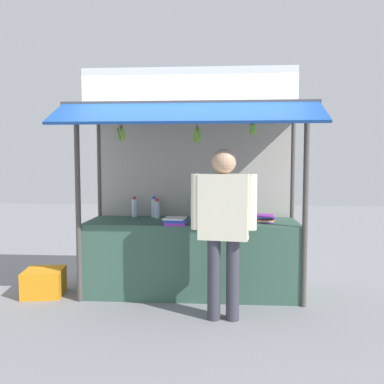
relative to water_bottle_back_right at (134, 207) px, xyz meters
The scene contains 16 objects.
ground_plane 1.30m from the water_bottle_back_right, 22.21° to the right, with size 20.00×20.00×0.00m, color gray.
stall_counter 1.00m from the water_bottle_back_right, 22.21° to the right, with size 2.52×0.78×0.88m, color #385B4C.
stall_structure 0.98m from the water_bottle_back_right, 16.82° to the right, with size 2.72×1.58×2.58m.
water_bottle_back_right is the anchor object (origin of this frame).
water_bottle_mid_left 0.79m from the water_bottle_back_right, ahead, with size 0.09×0.09×0.31m.
water_bottle_center 0.33m from the water_bottle_back_right, 18.19° to the right, with size 0.07×0.07×0.25m.
water_bottle_far_right 0.26m from the water_bottle_back_right, ahead, with size 0.07×0.07×0.27m.
water_bottle_mid_right 0.89m from the water_bottle_back_right, ahead, with size 0.08×0.08×0.30m.
magazine_stack_front_right 0.84m from the water_bottle_back_right, 44.85° to the right, with size 0.28×0.30×0.08m.
magazine_stack_front_left 1.14m from the water_bottle_back_right, 24.96° to the right, with size 0.22×0.32×0.05m.
magazine_stack_right 1.67m from the water_bottle_back_right, 11.18° to the right, with size 0.24×0.31×0.08m.
banana_bunch_inner_right 1.90m from the water_bottle_back_right, 29.07° to the right, with size 0.08×0.08×0.22m.
banana_bunch_inner_left 1.20m from the water_bottle_back_right, 87.61° to the right, with size 0.11×0.12×0.28m.
banana_bunch_leftmost 1.46m from the water_bottle_back_right, 43.19° to the right, with size 0.10×0.10×0.30m.
vendor_person 1.61m from the water_bottle_back_right, 45.01° to the right, with size 0.65×0.28×1.72m.
plastic_crate 1.41m from the water_bottle_back_right, 152.13° to the right, with size 0.44×0.44×0.31m, color orange.
Camera 1 is at (0.34, -4.90, 1.61)m, focal length 38.51 mm.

